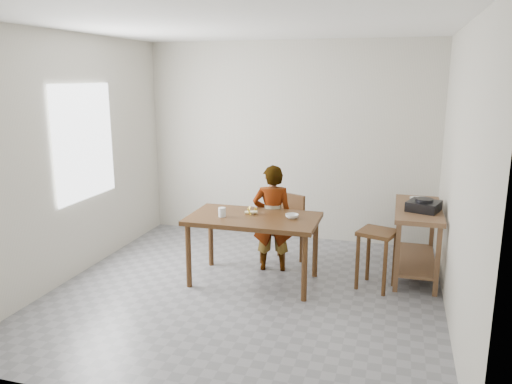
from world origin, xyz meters
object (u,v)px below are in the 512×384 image
(dining_chair, at_px, (281,230))
(stool, at_px, (376,259))
(dining_table, at_px, (253,249))
(prep_counter, at_px, (416,241))
(child, at_px, (272,218))

(dining_chair, height_order, stool, dining_chair)
(dining_table, bearing_deg, dining_chair, 75.93)
(prep_counter, bearing_deg, child, -169.72)
(dining_table, bearing_deg, stool, 8.97)
(child, bearing_deg, dining_table, 62.59)
(dining_table, xyz_separation_m, child, (0.11, 0.41, 0.25))
(dining_table, xyz_separation_m, dining_chair, (0.16, 0.64, 0.04))
(prep_counter, xyz_separation_m, stool, (-0.41, -0.49, -0.08))
(prep_counter, distance_m, stool, 0.65)
(child, distance_m, stool, 1.25)
(prep_counter, bearing_deg, stool, -129.85)
(child, xyz_separation_m, stool, (1.20, -0.20, -0.30))
(prep_counter, height_order, stool, prep_counter)
(dining_chair, bearing_deg, dining_table, -79.78)
(dining_table, distance_m, dining_chair, 0.66)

